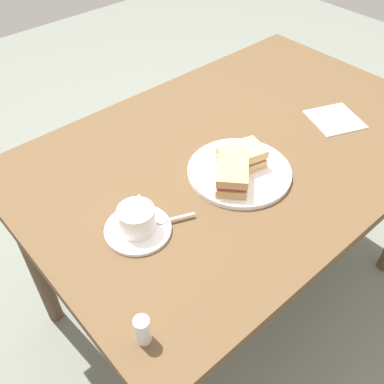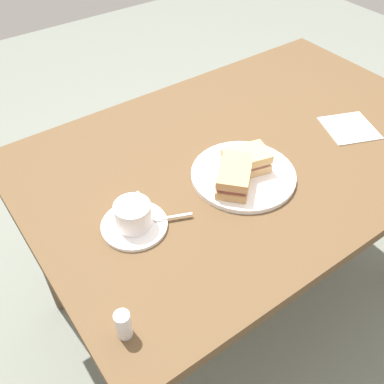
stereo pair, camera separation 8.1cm
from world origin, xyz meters
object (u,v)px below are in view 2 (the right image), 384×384
at_px(salt_shaker, 123,325).
at_px(dining_table, 248,170).
at_px(spoon, 166,218).
at_px(napkin, 349,128).
at_px(sandwich_back, 235,176).
at_px(coffee_saucer, 134,225).
at_px(sandwich_plate, 243,175).
at_px(coffee_cup, 133,214).
at_px(sandwich_front, 246,161).

bearing_deg(salt_shaker, dining_table, -152.75).
distance_m(spoon, napkin, 0.69).
distance_m(sandwich_back, coffee_saucer, 0.29).
bearing_deg(spoon, sandwich_back, 178.61).
xyz_separation_m(sandwich_plate, coffee_saucer, (0.34, -0.02, -0.00)).
height_order(coffee_cup, napkin, coffee_cup).
height_order(sandwich_back, salt_shaker, sandwich_back).
relative_size(dining_table, sandwich_front, 9.90).
relative_size(sandwich_plate, salt_shaker, 4.16).
bearing_deg(sandwich_back, dining_table, -144.94).
bearing_deg(sandwich_back, napkin, 179.91).
height_order(sandwich_plate, coffee_cup, coffee_cup).
relative_size(sandwich_front, coffee_saucer, 0.83).
relative_size(coffee_cup, spoon, 1.08).
bearing_deg(sandwich_back, salt_shaker, 24.24).
distance_m(sandwich_front, napkin, 0.41).
height_order(sandwich_front, napkin, sandwich_front).
relative_size(sandwich_plate, coffee_saucer, 1.77).
height_order(sandwich_front, spoon, sandwich_front).
xyz_separation_m(sandwich_plate, sandwich_back, (0.05, 0.02, 0.04)).
height_order(dining_table, sandwich_plate, sandwich_plate).
distance_m(sandwich_front, coffee_cup, 0.35).
distance_m(dining_table, coffee_cup, 0.46).
bearing_deg(dining_table, salt_shaker, 27.25).
relative_size(sandwich_front, napkin, 0.91).
distance_m(dining_table, sandwich_back, 0.23).
distance_m(sandwich_plate, spoon, 0.26).
bearing_deg(salt_shaker, spoon, -138.54).
xyz_separation_m(sandwich_front, coffee_saucer, (0.35, -0.01, -0.04)).
bearing_deg(dining_table, sandwich_front, 41.64).
height_order(sandwich_plate, spoon, spoon).
bearing_deg(sandwich_front, spoon, 5.17).
distance_m(coffee_cup, napkin, 0.76).
xyz_separation_m(sandwich_back, coffee_cup, (0.29, -0.04, 0.00)).
distance_m(sandwich_plate, sandwich_back, 0.07).
bearing_deg(coffee_cup, sandwich_back, 172.56).
bearing_deg(sandwich_front, salt_shaker, 24.28).
height_order(sandwich_plate, salt_shaker, salt_shaker).
xyz_separation_m(sandwich_back, salt_shaker, (0.45, 0.20, -0.01)).
bearing_deg(sandwich_plate, salt_shaker, 23.97).
height_order(sandwich_back, spoon, sandwich_back).
bearing_deg(salt_shaker, coffee_cup, -123.98).
distance_m(sandwich_back, spoon, 0.22).
bearing_deg(sandwich_front, coffee_saucer, -0.90).
xyz_separation_m(sandwich_plate, napkin, (-0.42, 0.02, -0.01)).
relative_size(sandwich_plate, sandwich_back, 1.86).
relative_size(sandwich_front, sandwich_back, 0.88).
xyz_separation_m(coffee_saucer, coffee_cup, (-0.00, -0.00, 0.04)).
height_order(sandwich_plate, sandwich_back, sandwich_back).
height_order(coffee_saucer, salt_shaker, salt_shaker).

